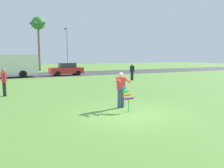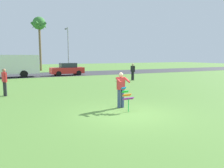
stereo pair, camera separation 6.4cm
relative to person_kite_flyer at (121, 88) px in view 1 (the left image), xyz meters
name	(u,v)px [view 1 (the left image)]	position (x,y,z in m)	size (l,w,h in m)	color
ground_plane	(128,114)	(-0.28, -1.22, -0.95)	(120.00, 120.00, 0.00)	#568438
road_strip	(45,75)	(-0.28, 21.36, -0.95)	(120.00, 8.00, 0.01)	#38383D
person_kite_flyer	(121,88)	(0.00, 0.00, 0.00)	(0.59, 0.69, 1.73)	#384772
kite_held	(127,96)	(-0.07, -0.71, -0.24)	(0.51, 0.64, 1.08)	blue
parked_truck_grey_van	(11,65)	(-4.37, 18.96, 0.46)	(6.72, 2.16, 2.62)	gray
parked_car_red	(67,69)	(2.13, 18.96, -0.18)	(4.26, 1.95, 1.60)	red
palm_tree_right_near	(38,26)	(0.30, 29.66, 6.50)	(2.58, 2.71, 8.90)	brown
streetlight_pole	(67,46)	(4.11, 26.11, 3.05)	(0.24, 1.65, 7.00)	#9E9EA3
person_walker_near	(132,71)	(6.83, 10.38, -0.02)	(0.33, 0.54, 1.73)	#26262B
person_walker_far	(4,81)	(-5.13, 5.96, -0.02)	(0.32, 0.55, 1.73)	#26262B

